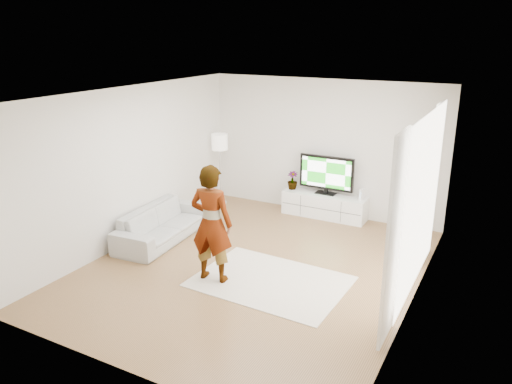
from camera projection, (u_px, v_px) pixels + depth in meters
The scene contains 17 objects.
floor at pixel (254, 267), 8.17m from camera, with size 6.00×6.00×0.00m, color #986B44.
ceiling at pixel (254, 94), 7.31m from camera, with size 6.00×6.00×0.00m, color white.
wall_left at pixel (131, 166), 8.86m from camera, with size 0.02×6.00×2.80m, color silver.
wall_right at pixel (420, 212), 6.62m from camera, with size 0.02×6.00×2.80m, color silver.
wall_back at pixel (323, 148), 10.26m from camera, with size 5.00×0.02×2.80m, color silver.
wall_front at pixel (118, 260), 5.22m from camera, with size 5.00×0.02×2.80m, color silver.
window at pixel (423, 201), 6.86m from camera, with size 0.01×2.60×2.50m, color white.
curtain_near at pixel (394, 240), 5.84m from camera, with size 0.04×0.70×2.60m, color white.
curtain_far at pixel (432, 183), 8.02m from camera, with size 0.04×0.70×2.60m, color white.
media_console at pixel (325, 205), 10.34m from camera, with size 1.74×0.50×0.49m.
television at pixel (326, 174), 10.16m from camera, with size 1.14×0.22×0.80m.
game_console at pixel (362, 195), 9.89m from camera, with size 0.06×0.16×0.21m.
potted_plant at pixel (292, 180), 10.54m from camera, with size 0.22×0.22×0.39m, color #3F7238.
rug at pixel (270, 281), 7.69m from camera, with size 2.27×1.63×0.01m, color beige.
player at pixel (211, 224), 7.49m from camera, with size 0.67×0.44×1.83m, color #334772.
sofa at pixel (162, 224), 9.19m from camera, with size 2.09×0.82×0.61m, color #BBBBB6.
floor_lamp at pixel (220, 145), 10.84m from camera, with size 0.35×0.35×1.57m.
Camera 1 is at (3.51, -6.51, 3.68)m, focal length 35.00 mm.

